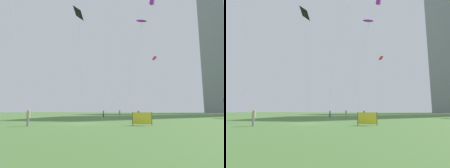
{
  "view_description": "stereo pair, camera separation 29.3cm",
  "coord_description": "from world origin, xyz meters",
  "views": [
    {
      "loc": [
        13.15,
        -20.56,
        1.68
      ],
      "look_at": [
        0.8,
        8.4,
        6.27
      ],
      "focal_mm": 29.22,
      "sensor_mm": 36.0,
      "label": 1
    },
    {
      "loc": [
        13.42,
        -20.45,
        1.68
      ],
      "look_at": [
        0.8,
        8.4,
        6.27
      ],
      "focal_mm": 29.22,
      "sensor_mm": 36.0,
      "label": 2
    }
  ],
  "objects": [
    {
      "name": "kite_flying_1",
      "position": [
        1.28,
        29.88,
        28.15
      ],
      "size": [
        6.45,
        5.29,
        29.04
      ],
      "color": "silver",
      "rests_on": "ground"
    },
    {
      "name": "person_standing_2",
      "position": [
        -3.03,
        -5.74,
        1.05
      ],
      "size": [
        0.4,
        0.4,
        1.81
      ],
      "rotation": [
        0.0,
        0.0,
        2.8
      ],
      "color": "gray",
      "rests_on": "ground"
    },
    {
      "name": "ground",
      "position": [
        0.0,
        0.0,
        0.0
      ],
      "size": [
        280.0,
        280.0,
        0.0
      ],
      "primitive_type": "plane",
      "color": "#4C7538"
    },
    {
      "name": "event_banner",
      "position": [
        8.07,
        0.03,
        0.8
      ],
      "size": [
        2.16,
        0.66,
        1.51
      ],
      "color": "#4C4C4C",
      "rests_on": "ground"
    },
    {
      "name": "person_standing_0",
      "position": [
        -1.65,
        18.5,
        1.01
      ],
      "size": [
        0.39,
        0.39,
        1.74
      ],
      "rotation": [
        0.0,
        0.0,
        2.11
      ],
      "color": "gray",
      "rests_on": "ground"
    },
    {
      "name": "kite_flying_2",
      "position": [
        -9.16,
        12.22,
        23.67
      ],
      "size": [
        2.75,
        5.67,
        24.88
      ],
      "color": "silver",
      "rests_on": "ground"
    },
    {
      "name": "distant_highrise_1",
      "position": [
        32.06,
        127.0,
        42.66
      ],
      "size": [
        20.58,
        25.8,
        85.32
      ],
      "primitive_type": "cube",
      "rotation": [
        0.0,
        0.0,
        -0.18
      ],
      "color": "gray",
      "rests_on": "ground"
    },
    {
      "name": "person_standing_1",
      "position": [
        6.38,
        4.87,
        0.98
      ],
      "size": [
        0.38,
        0.38,
        1.69
      ],
      "rotation": [
        0.0,
        0.0,
        0.14
      ],
      "color": "#593372",
      "rests_on": "ground"
    },
    {
      "name": "person_standing_3",
      "position": [
        -6.82,
        20.81,
        0.98
      ],
      "size": [
        0.38,
        0.38,
        1.7
      ],
      "rotation": [
        0.0,
        0.0,
        0.89
      ],
      "color": "#1E478C",
      "rests_on": "ground"
    },
    {
      "name": "kite_flying_5",
      "position": [
        6.5,
        19.05,
        27.22
      ],
      "size": [
        9.52,
        6.08,
        28.49
      ],
      "color": "silver",
      "rests_on": "ground"
    },
    {
      "name": "kite_flying_0",
      "position": [
        5.6,
        24.39,
        14.74
      ],
      "size": [
        2.05,
        12.44,
        15.93
      ],
      "color": "silver",
      "rests_on": "ground"
    }
  ]
}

